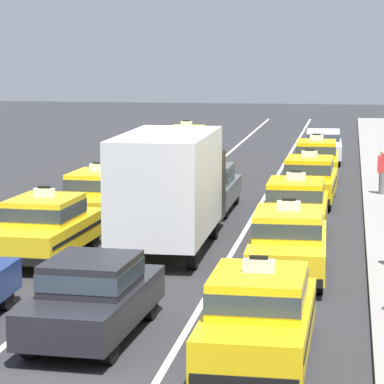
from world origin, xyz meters
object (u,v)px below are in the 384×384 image
at_px(sedan_center_nearest, 93,295).
at_px(taxi_right_fourth, 309,179).
at_px(taxi_left_fifth, 172,153).
at_px(taxi_left_fourth, 143,171).
at_px(box_truck_center_second, 172,185).
at_px(taxi_left_sixth, 187,142).
at_px(taxi_right_nearest, 259,315).
at_px(taxi_left_third, 100,196).
at_px(sedan_right_sixth, 323,145).
at_px(taxi_left_second, 46,226).
at_px(taxi_right_third, 296,206).
at_px(sedan_center_third, 209,186).
at_px(taxi_right_fifth, 316,159).
at_px(pedestrian_near_crosswalk, 382,172).
at_px(taxi_right_second, 288,242).

bearing_deg(sedan_center_nearest, taxi_right_fourth, 78.59).
bearing_deg(taxi_left_fifth, taxi_right_fourth, -49.22).
relative_size(taxi_left_fourth, box_truck_center_second, 0.66).
height_order(taxi_left_sixth, taxi_right_nearest, same).
bearing_deg(taxi_left_third, sedan_right_sixth, 69.44).
bearing_deg(taxi_left_sixth, sedan_right_sixth, -1.32).
height_order(taxi_left_third, taxi_right_fourth, same).
bearing_deg(taxi_left_second, taxi_left_sixth, 90.46).
height_order(taxi_right_third, sedan_right_sixth, taxi_right_third).
bearing_deg(taxi_left_third, taxi_right_third, -9.29).
relative_size(taxi_left_fifth, taxi_left_sixth, 1.01).
relative_size(box_truck_center_second, sedan_right_sixth, 1.61).
height_order(box_truck_center_second, sedan_center_third, box_truck_center_second).
relative_size(box_truck_center_second, taxi_right_nearest, 1.53).
xyz_separation_m(taxi_right_nearest, taxi_right_fourth, (0.10, 17.64, 0.00)).
distance_m(taxi_right_fifth, pedestrian_near_crosswalk, 5.16).
height_order(taxi_left_third, taxi_right_fifth, same).
height_order(taxi_left_fourth, taxi_right_nearest, same).
bearing_deg(sedan_center_nearest, taxi_right_fifth, 81.56).
height_order(taxi_right_fourth, sedan_right_sixth, taxi_right_fourth).
distance_m(sedan_center_third, taxi_right_fourth, 3.91).
relative_size(taxi_right_fourth, sedan_right_sixth, 1.06).
bearing_deg(sedan_right_sixth, taxi_right_second, -90.28).
height_order(taxi_right_nearest, taxi_right_fifth, same).
relative_size(taxi_left_fourth, pedestrian_near_crosswalk, 2.81).
distance_m(taxi_left_third, taxi_left_fourth, 6.25).
relative_size(taxi_left_fourth, taxi_left_fifth, 0.99).
relative_size(taxi_left_fifth, sedan_center_nearest, 1.06).
bearing_deg(taxi_right_second, taxi_right_fourth, 89.98).
height_order(taxi_right_second, taxi_right_fifth, same).
height_order(taxi_left_fifth, sedan_center_third, taxi_left_fifth).
distance_m(taxi_left_third, pedestrian_near_crosswalk, 11.16).
relative_size(taxi_left_sixth, taxi_right_third, 1.01).
bearing_deg(sedan_center_nearest, taxi_left_fourth, 99.37).
xyz_separation_m(taxi_left_fifth, taxi_right_third, (6.23, -13.33, 0.00)).
distance_m(taxi_left_fourth, taxi_right_third, 9.56).
height_order(sedan_center_nearest, taxi_right_third, taxi_right_third).
bearing_deg(box_truck_center_second, taxi_left_third, 130.88).
relative_size(taxi_left_fifth, pedestrian_near_crosswalk, 2.84).
xyz_separation_m(sedan_center_third, taxi_right_third, (3.18, -3.87, 0.03)).
height_order(taxi_left_third, sedan_center_third, taxi_left_third).
distance_m(taxi_right_nearest, taxi_right_second, 6.43).
height_order(sedan_center_third, taxi_right_fifth, taxi_right_fifth).
bearing_deg(pedestrian_near_crosswalk, taxi_left_sixth, 130.27).
xyz_separation_m(taxi_right_second, sedan_right_sixth, (0.12, 23.59, -0.03)).
height_order(taxi_left_fourth, taxi_right_third, same).
bearing_deg(taxi_left_third, box_truck_center_second, -49.12).
bearing_deg(taxi_right_second, taxi_right_nearest, -90.84).
relative_size(taxi_left_third, sedan_right_sixth, 1.07).
height_order(taxi_left_second, taxi_right_nearest, same).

